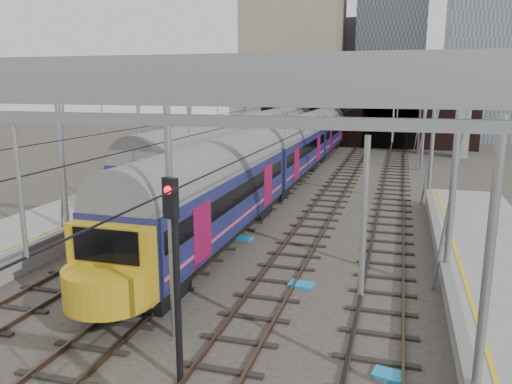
% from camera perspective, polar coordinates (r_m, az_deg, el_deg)
% --- Properties ---
extents(ground, '(160.00, 160.00, 0.00)m').
position_cam_1_polar(ground, '(14.58, -12.78, -19.38)').
color(ground, '#38332D').
rests_on(ground, ground).
extents(tracks, '(14.40, 80.00, 0.22)m').
position_cam_1_polar(tracks, '(27.57, 2.38, -3.70)').
color(tracks, '#4C3828').
rests_on(tracks, ground).
extents(overhead_line, '(16.80, 80.00, 8.00)m').
position_cam_1_polar(overhead_line, '(32.87, 5.24, 10.41)').
color(overhead_line, gray).
rests_on(overhead_line, ground).
extents(retaining_wall, '(28.00, 2.75, 9.00)m').
position_cam_1_polar(retaining_wall, '(62.96, 11.87, 8.99)').
color(retaining_wall, black).
rests_on(retaining_wall, ground).
extents(overbridge, '(28.00, 3.00, 9.25)m').
position_cam_1_polar(overbridge, '(57.11, 10.09, 11.71)').
color(overbridge, gray).
rests_on(overbridge, ground).
extents(city_skyline, '(37.50, 27.50, 60.00)m').
position_cam_1_polar(city_skyline, '(81.87, 14.36, 18.51)').
color(city_skyline, tan).
rests_on(city_skyline, ground).
extents(train_main, '(2.97, 68.61, 5.05)m').
position_cam_1_polar(train_main, '(47.73, 6.14, 6.14)').
color(train_main, black).
rests_on(train_main, ground).
extents(train_second, '(3.07, 70.90, 5.19)m').
position_cam_1_polar(train_second, '(57.46, 3.82, 7.26)').
color(train_second, black).
rests_on(train_second, ground).
extents(signal_near_centre, '(0.42, 0.49, 5.44)m').
position_cam_1_polar(signal_near_centre, '(12.45, -9.24, -7.62)').
color(signal_near_centre, black).
rests_on(signal_near_centre, ground).
extents(equip_cover_a, '(0.99, 0.74, 0.11)m').
position_cam_1_polar(equip_cover_a, '(19.50, 5.17, -10.50)').
color(equip_cover_a, '#1A84C6').
rests_on(equip_cover_a, ground).
extents(equip_cover_b, '(0.97, 0.71, 0.11)m').
position_cam_1_polar(equip_cover_b, '(25.02, -1.51, -5.27)').
color(equip_cover_b, '#1A84C6').
rests_on(equip_cover_b, ground).
extents(equip_cover_c, '(0.89, 0.71, 0.09)m').
position_cam_1_polar(equip_cover_c, '(14.48, 14.85, -19.53)').
color(equip_cover_c, '#1A84C6').
rests_on(equip_cover_c, ground).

